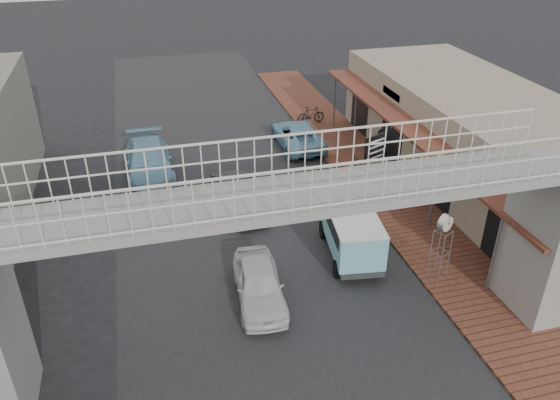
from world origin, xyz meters
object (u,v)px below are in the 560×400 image
street_clock (445,226)px  dark_sedan (239,196)px  motorcycle_far (311,115)px  angkot_curb (298,135)px  white_hatchback (259,284)px  arrow_sign (392,142)px  angkot_far (149,161)px  motorcycle_near (346,167)px  angkot_van (352,229)px

street_clock → dark_sedan: bearing=106.4°
dark_sedan → motorcycle_far: (5.79, 8.36, -0.06)m
angkot_curb → street_clock: size_ratio=1.78×
white_hatchback → arrow_sign: bearing=39.6°
angkot_far → motorcycle_far: (9.19, 4.15, -0.15)m
dark_sedan → angkot_far: (-3.41, 4.21, 0.09)m
angkot_curb → arrow_sign: bearing=104.6°
dark_sedan → motorcycle_near: dark_sedan is taller
angkot_van → arrow_sign: 4.44m
dark_sedan → angkot_van: 5.40m
angkot_curb → street_clock: (1.37, -12.01, 1.54)m
angkot_van → motorcycle_far: size_ratio=2.39×
angkot_curb → street_clock: 12.19m
angkot_curb → angkot_far: 7.74m
angkot_curb → angkot_van: angkot_van is taller
motorcycle_near → angkot_far: bearing=69.6°
angkot_far → angkot_van: angkot_van is taller
angkot_van → dark_sedan: bearing=135.1°
white_hatchback → angkot_curb: size_ratio=0.84×
motorcycle_near → motorcycle_far: motorcycle_far is taller
dark_sedan → arrow_sign: bearing=-19.9°
angkot_curb → motorcycle_near: bearing=105.2°
angkot_curb → angkot_van: (-0.95, -9.94, 0.53)m
dark_sedan → angkot_curb: (4.20, 5.65, -0.03)m
white_hatchback → arrow_sign: (6.50, 4.54, 2.30)m
motorcycle_near → motorcycle_far: (0.49, 6.77, 0.02)m
street_clock → angkot_far: bearing=105.6°
angkot_curb → motorcycle_far: angkot_curb is taller
motorcycle_near → angkot_curb: bearing=11.5°
motorcycle_near → motorcycle_far: size_ratio=1.11×
motorcycle_far → white_hatchback: bearing=153.0°
angkot_van → street_clock: size_ratio=1.56×
angkot_far → street_clock: street_clock is taller
white_hatchback → street_clock: 6.28m
angkot_curb → angkot_van: 10.00m
motorcycle_far → angkot_far: bearing=111.1°
angkot_curb → street_clock: bearing=96.5°
angkot_van → motorcycle_far: (2.54, 12.65, -0.56)m
white_hatchback → motorcycle_far: size_ratio=2.28×
dark_sedan → arrow_sign: (6.00, -1.30, 2.28)m
angkot_van → motorcycle_far: bearing=86.6°
angkot_van → street_clock: 3.27m
angkot_van → street_clock: street_clock is taller
dark_sedan → angkot_curb: bearing=45.7°
white_hatchback → angkot_van: size_ratio=0.95×
white_hatchback → street_clock: bearing=-0.2°
motorcycle_far → street_clock: (-0.22, -14.72, 1.56)m
angkot_far → street_clock: size_ratio=2.05×
street_clock → angkot_van: bearing=113.5°
white_hatchback → angkot_far: 10.46m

